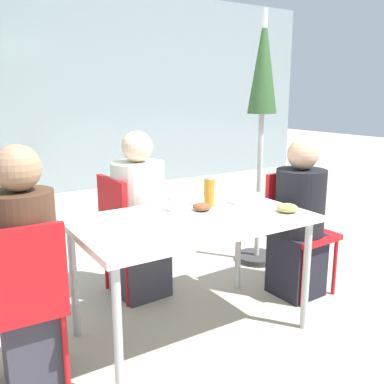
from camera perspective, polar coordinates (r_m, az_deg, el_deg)
The scene contains 15 objects.
ground_plane at distance 2.82m, azimuth -0.00°, elevation -18.07°, with size 24.00×24.00×0.00m, color #B2A893.
building_facade at distance 6.57m, azimuth -21.47°, elevation 12.52°, with size 10.00×0.20×3.00m.
dining_table at distance 2.53m, azimuth -0.00°, elevation -4.68°, with size 1.37×0.80×0.75m.
chair_left at distance 2.22m, azimuth -21.94°, elevation -12.72°, with size 0.41×0.41×0.89m.
person_left at distance 2.27m, azimuth -21.14°, elevation -10.15°, with size 0.31×0.31×1.23m.
chair_right at distance 3.26m, azimuth 13.57°, elevation -3.90°, with size 0.42×0.42×0.89m.
person_right at distance 3.17m, azimuth 14.05°, elevation -4.11°, with size 0.35×0.35×1.15m.
chair_far at distance 3.11m, azimuth -8.79°, elevation -4.52°, with size 0.42×0.42×0.89m.
person_far at distance 3.09m, azimuth -7.07°, elevation -3.85°, with size 0.38×0.38×1.20m.
closed_umbrella at distance 3.64m, azimuth 9.37°, elevation 13.06°, with size 0.36×0.36×2.11m.
plate_0 at distance 2.60m, azimuth 1.33°, elevation -2.30°, with size 0.21×0.21×0.06m.
plate_1 at distance 2.62m, azimuth 12.58°, elevation -2.41°, with size 0.23×0.23×0.07m.
bottle at distance 2.73m, azimuth 2.31°, elevation -0.00°, with size 0.07×0.07×0.20m.
drinking_cup at distance 2.63m, azimuth -2.40°, elevation -1.66°, with size 0.08×0.08×0.08m.
salad_bowl at distance 2.84m, azimuth 7.17°, elevation -0.86°, with size 0.19×0.19×0.06m.
Camera 1 is at (-1.29, -2.04, 1.45)m, focal length 40.00 mm.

